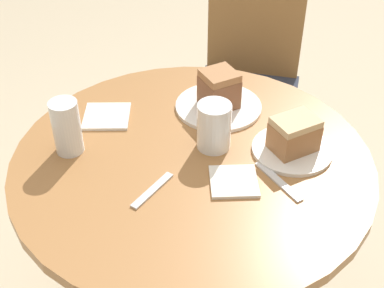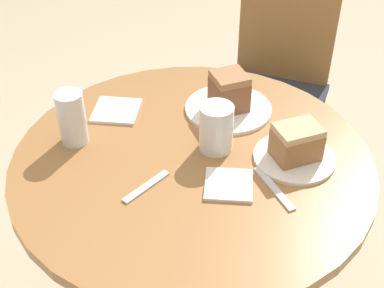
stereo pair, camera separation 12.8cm
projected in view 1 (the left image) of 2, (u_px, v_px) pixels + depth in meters
table at (192, 209)px, 1.41m from camera, size 0.88×0.88×0.77m
chair at (247, 80)px, 2.14m from camera, size 0.45×0.50×0.95m
plate_near at (292, 150)px, 1.32m from camera, size 0.20×0.20×0.01m
plate_far at (218, 106)px, 1.47m from camera, size 0.24×0.24×0.01m
cake_slice_near at (294, 134)px, 1.29m from camera, size 0.13×0.13×0.09m
cake_slice_far at (219, 89)px, 1.43m from camera, size 0.12×0.12×0.10m
glass_lemonade at (214, 128)px, 1.30m from camera, size 0.08×0.08×0.12m
glass_water at (67, 130)px, 1.29m from camera, size 0.07×0.07×0.14m
napkin_stack at (107, 116)px, 1.43m from camera, size 0.14×0.14×0.01m
fork at (278, 181)px, 1.23m from camera, size 0.11×0.13×0.00m
spoon at (152, 190)px, 1.20m from camera, size 0.08×0.13×0.00m
napkin_side at (234, 181)px, 1.23m from camera, size 0.13×0.13×0.01m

